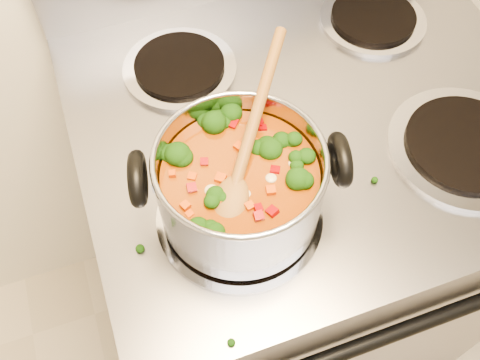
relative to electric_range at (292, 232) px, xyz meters
The scene contains 4 objects.
electric_range is the anchor object (origin of this frame).
stockpot 0.58m from the electric_range, 140.66° to the right, with size 0.29×0.22×0.14m.
wooden_spoon 0.61m from the electric_range, 141.84° to the right, with size 0.19×0.25×0.09m.
cooktop_crumbs 0.58m from the electric_range, 123.03° to the right, with size 0.17×0.06×0.01m.
Camera 1 is at (-0.32, 0.65, 1.60)m, focal length 40.00 mm.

